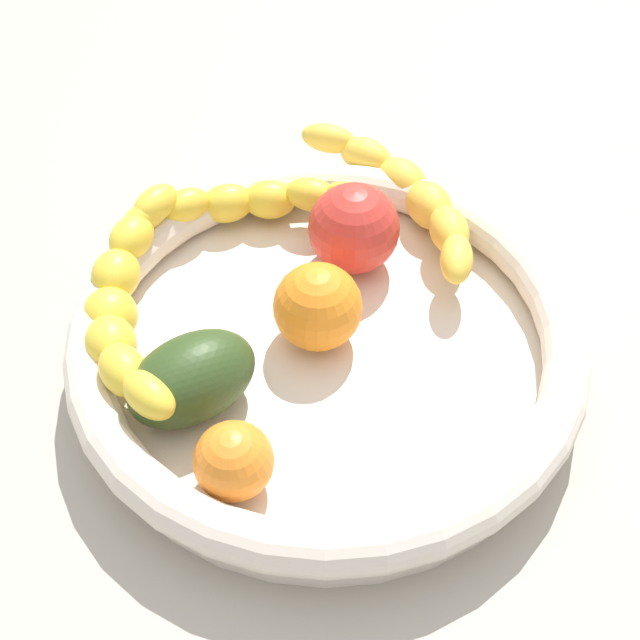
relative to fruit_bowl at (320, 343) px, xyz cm
name	(u,v)px	position (x,y,z in cm)	size (l,w,h in cm)	color
kitchen_counter	(320,380)	(0.00, 0.00, -4.32)	(120.00, 120.00, 3.00)	#ACA393
fruit_bowl	(320,343)	(0.00, 0.00, 0.00)	(36.72, 36.72, 5.47)	beige
banana_draped_left	(117,304)	(-14.41, 1.31, 2.48)	(9.07, 23.23, 5.56)	yellow
banana_draped_right	(400,192)	(6.31, 14.29, 2.08)	(14.19, 18.99, 4.19)	yellow
banana_arching_top	(243,202)	(-6.31, 12.72, 2.27)	(20.47, 8.11, 4.48)	yellow
orange_front	(311,307)	(-0.64, 1.08, 2.61)	(6.36, 6.36, 6.36)	orange
orange_mid_left	(226,461)	(-5.64, -11.27, 1.96)	(5.06, 5.06, 5.06)	orange
avocado_dark	(185,378)	(-8.86, -5.16, 2.30)	(9.11, 5.97, 5.75)	#2F451C
tomato_red	(348,228)	(2.00, 8.94, 2.95)	(7.04, 7.04, 7.04)	red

